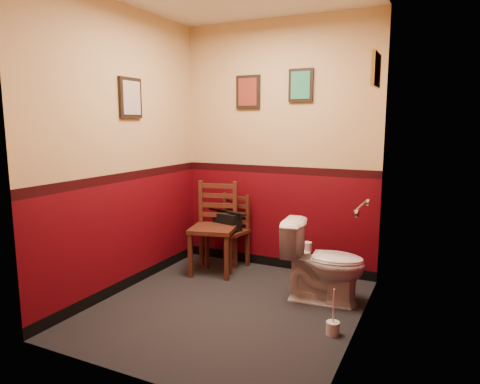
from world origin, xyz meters
The scene contains 16 objects.
floor centered at (0.00, 0.00, 0.00)m, with size 2.20×2.40×0.00m, color black.
wall_back centered at (0.00, 1.20, 1.35)m, with size 2.20×2.70×0.00m, color #4E050C.
wall_front centered at (0.00, -1.20, 1.35)m, with size 2.20×2.70×0.00m, color #4E050C.
wall_left centered at (-1.10, 0.00, 1.35)m, with size 2.40×2.70×0.00m, color #4E050C.
wall_right centered at (1.10, 0.00, 1.35)m, with size 2.40×2.70×0.00m, color #4E050C.
grab_bar centered at (1.07, 0.25, 0.95)m, with size 0.05×0.56×0.06m.
framed_print_back_a centered at (-0.35, 1.18, 1.95)m, with size 0.28×0.04×0.36m.
framed_print_back_b centered at (0.25, 1.18, 2.00)m, with size 0.26×0.04×0.34m.
framed_print_left centered at (-1.08, 0.10, 1.85)m, with size 0.04×0.30×0.38m.
framed_print_right centered at (1.08, 0.60, 2.05)m, with size 0.04×0.34×0.28m.
toilet centered at (0.72, 0.50, 0.37)m, with size 0.42×0.75×0.73m, color white.
toilet_brush centered at (0.96, -0.09, 0.06)m, with size 0.10×0.10×0.37m.
chair_left centered at (-0.56, 0.77, 0.49)m, with size 0.55×0.55×0.98m.
chair_right centered at (-0.49, 1.00, 0.41)m, with size 0.44×0.44×0.82m.
handbag centered at (-0.50, 0.96, 0.53)m, with size 0.34×0.22×0.23m.
tp_stack centered at (0.40, 1.03, 0.16)m, with size 0.22×0.13×0.38m.
Camera 1 is at (1.65, -3.18, 1.62)m, focal length 32.00 mm.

